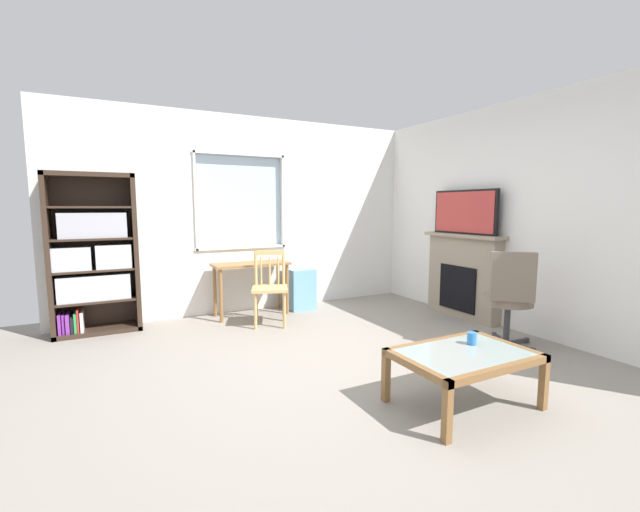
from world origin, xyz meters
TOP-DOWN VIEW (x-y plane):
  - ground at (0.00, 0.00)m, footprint 5.89×5.79m
  - wall_back_with_window at (0.01, 2.39)m, footprint 4.89×0.15m
  - wall_right at (2.51, 0.00)m, footprint 0.12×4.99m
  - bookshelf at (-1.87, 2.15)m, footprint 0.90×0.38m
  - desk_under_window at (-0.07, 2.05)m, footprint 0.99×0.42m
  - wooden_chair at (-0.00, 1.53)m, footprint 0.54×0.52m
  - plastic_drawer_unit at (0.65, 2.10)m, footprint 0.35×0.40m
  - fireplace at (2.35, 0.71)m, footprint 0.26×1.18m
  - tv at (2.33, 0.71)m, footprint 0.06×1.00m
  - office_chair at (1.84, -0.39)m, footprint 0.63×0.60m
  - coffee_table at (0.51, -1.06)m, footprint 0.96×0.67m
  - sippy_cup at (0.69, -0.96)m, footprint 0.07×0.07m

SIDE VIEW (x-z plane):
  - ground at x=0.00m, z-range -0.02..0.00m
  - plastic_drawer_unit at x=0.65m, z-range 0.00..0.57m
  - coffee_table at x=0.51m, z-range 0.15..0.55m
  - sippy_cup at x=0.69m, z-range 0.40..0.49m
  - wooden_chair at x=0.00m, z-range 0.01..0.91m
  - fireplace at x=2.35m, z-range 0.00..1.09m
  - office_chair at x=1.84m, z-range 0.05..1.05m
  - desk_under_window at x=-0.07m, z-range 0.23..0.93m
  - bookshelf at x=-1.87m, z-range -0.04..1.76m
  - wall_back_with_window at x=0.01m, z-range -0.02..2.62m
  - wall_right at x=2.51m, z-range 0.00..2.64m
  - tv at x=2.33m, z-range 1.08..1.64m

